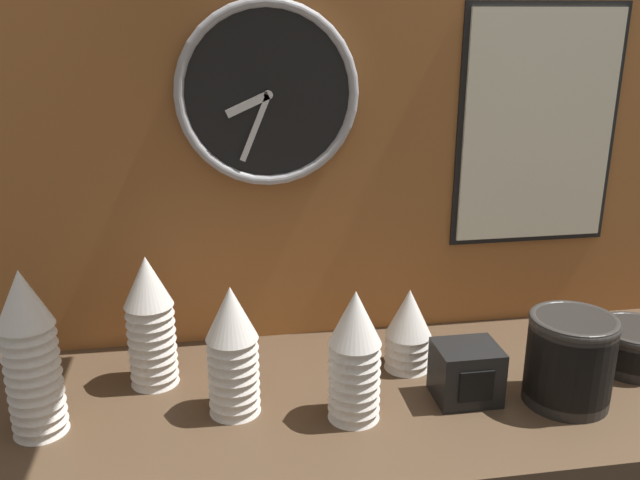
# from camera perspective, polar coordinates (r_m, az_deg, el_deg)

# --- Properties ---
(ground_plane) EXTENTS (1.60, 0.56, 0.04)m
(ground_plane) POSITION_cam_1_polar(r_m,az_deg,el_deg) (1.32, 5.49, -13.01)
(ground_plane) COLOR #4C3826
(wall_tiled_back) EXTENTS (1.60, 0.03, 1.05)m
(wall_tiled_back) POSITION_cam_1_polar(r_m,az_deg,el_deg) (1.39, 3.39, 12.63)
(wall_tiled_back) COLOR #A3602D
(wall_tiled_back) RESTS_ON ground_plane
(cup_stack_left) EXTENTS (0.09, 0.09, 0.25)m
(cup_stack_left) POSITION_cam_1_polar(r_m,az_deg,el_deg) (1.30, -14.10, -6.64)
(cup_stack_left) COLOR white
(cup_stack_left) RESTS_ON ground_plane
(cup_stack_center) EXTENTS (0.09, 0.09, 0.24)m
(cup_stack_center) POSITION_cam_1_polar(r_m,az_deg,el_deg) (1.16, 2.94, -9.70)
(cup_stack_center) COLOR white
(cup_stack_center) RESTS_ON ground_plane
(cup_stack_center_left) EXTENTS (0.09, 0.09, 0.24)m
(cup_stack_center_left) POSITION_cam_1_polar(r_m,az_deg,el_deg) (1.19, -7.37, -9.22)
(cup_stack_center_left) COLOR white
(cup_stack_center_left) RESTS_ON ground_plane
(cup_stack_far_left) EXTENTS (0.09, 0.09, 0.29)m
(cup_stack_far_left) POSITION_cam_1_polar(r_m,az_deg,el_deg) (1.21, -23.21, -8.78)
(cup_stack_far_left) COLOR white
(cup_stack_far_left) RESTS_ON ground_plane
(cup_stack_center_right) EXTENTS (0.09, 0.09, 0.17)m
(cup_stack_center_right) POSITION_cam_1_polar(r_m,az_deg,el_deg) (1.34, 7.45, -7.45)
(cup_stack_center_right) COLOR white
(cup_stack_center_right) RESTS_ON ground_plane
(bowl_stack_far_right) EXTENTS (0.16, 0.16, 0.09)m
(bowl_stack_far_right) POSITION_cam_1_polar(r_m,az_deg,el_deg) (1.49, 24.88, -7.99)
(bowl_stack_far_right) COLOR black
(bowl_stack_far_right) RESTS_ON ground_plane
(bowl_stack_right) EXTENTS (0.16, 0.16, 0.17)m
(bowl_stack_right) POSITION_cam_1_polar(r_m,az_deg,el_deg) (1.30, 20.28, -9.31)
(bowl_stack_right) COLOR black
(bowl_stack_right) RESTS_ON ground_plane
(wall_clock) EXTENTS (0.36, 0.03, 0.36)m
(wall_clock) POSITION_cam_1_polar(r_m,az_deg,el_deg) (1.33, -4.42, 12.13)
(wall_clock) COLOR black
(menu_board) EXTENTS (0.35, 0.01, 0.50)m
(menu_board) POSITION_cam_1_polar(r_m,az_deg,el_deg) (1.51, 17.89, 9.01)
(menu_board) COLOR black
(napkin_dispenser) EXTENTS (0.11, 0.10, 0.10)m
(napkin_dispenser) POSITION_cam_1_polar(r_m,az_deg,el_deg) (1.27, 12.21, -10.85)
(napkin_dispenser) COLOR black
(napkin_dispenser) RESTS_ON ground_plane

